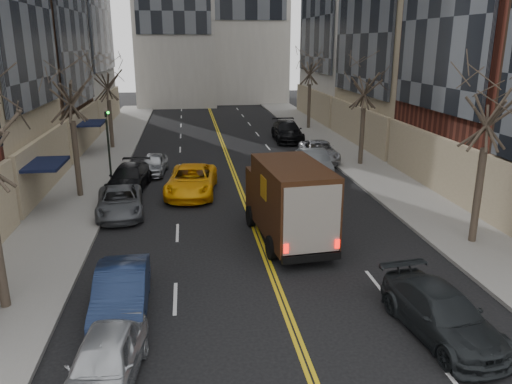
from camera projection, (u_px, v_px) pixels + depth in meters
The scene contains 20 objects.
sidewalk_left at pixel (98, 166), 33.81m from camera, with size 4.00×66.00×0.15m, color slate.
sidewalk_right at pixel (353, 158), 36.19m from camera, with size 4.00×66.00×0.15m, color slate.
tree_lf_mid at pixel (68, 74), 25.32m from camera, with size 3.20×3.20×8.91m.
tree_lf_far at pixel (106, 71), 37.81m from camera, with size 3.20×3.20×8.12m.
tree_rt_near at pixel (492, 88), 19.14m from camera, with size 3.20×3.20×8.71m.
tree_rt_mid at pixel (366, 74), 32.50m from camera, with size 3.20×3.20×8.32m.
tree_rt_far at pixel (310, 58), 46.56m from camera, with size 3.20×3.20×9.11m.
traffic_signal at pixel (108, 139), 28.49m from camera, with size 0.29×0.26×4.70m.
ups_truck at pixel (288, 202), 20.88m from camera, with size 3.03×6.51×3.46m.
observer_sedan at pixel (442, 313), 14.34m from camera, with size 2.45×4.88×1.36m.
taxi at pixel (192, 181), 27.67m from camera, with size 2.56×5.56×1.54m, color #F9AA0A.
pedestrian at pixel (305, 206), 23.28m from camera, with size 0.60×0.40×1.65m, color black.
parked_lf_a at pixel (105, 361), 12.19m from camera, with size 1.62×4.02×1.37m, color #B7BBC0.
parked_lf_b at pixel (121, 292), 15.42m from camera, with size 1.55×4.45×1.47m, color #121D3A.
parked_lf_c at pixel (120, 202), 24.40m from camera, with size 2.17×4.70×1.31m, color #4E5055.
parked_lf_d at pixel (129, 178), 28.50m from camera, with size 1.98×4.88×1.42m, color black.
parked_lf_e at pixel (154, 164), 31.98m from camera, with size 1.53×3.81×1.30m, color #A3A7AB.
parked_rt_a at pixel (314, 162), 31.99m from camera, with size 1.61×4.63×1.52m, color #4E5256.
parked_rt_b at pixel (319, 151), 35.31m from camera, with size 2.36×5.11×1.42m, color #B1B3B9.
parked_rt_c at pixel (287, 131), 42.67m from camera, with size 2.30×5.66×1.64m, color black.
Camera 1 is at (-2.88, -7.04, 8.17)m, focal length 35.00 mm.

